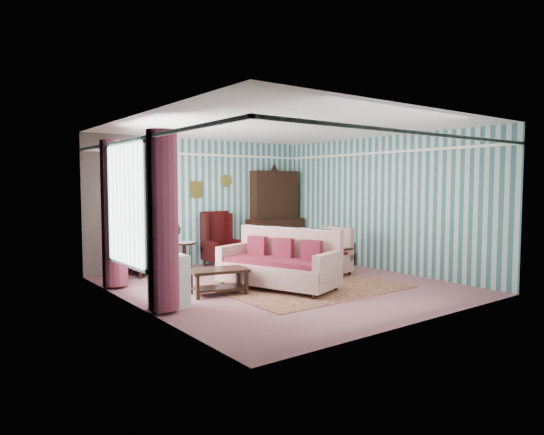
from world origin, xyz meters
TOP-DOWN VIEW (x-y plane):
  - floor at (0.00, 0.00)m, footprint 6.00×6.00m
  - room_shell at (-0.62, 0.18)m, footprint 5.53×6.02m
  - bookcase at (-1.35, 2.84)m, footprint 0.80×0.28m
  - dresser_hutch at (1.90, 2.72)m, footprint 1.50×0.56m
  - wingback_left at (-1.60, 2.45)m, footprint 0.76×0.80m
  - wingback_right at (0.15, 2.45)m, footprint 0.76×0.80m
  - seated_woman at (-1.60, 2.45)m, footprint 0.44×0.40m
  - round_side_table at (-0.70, 2.60)m, footprint 0.50×0.50m
  - nest_table at (2.47, 0.90)m, footprint 0.45×0.38m
  - plant_stand at (-2.40, -0.30)m, footprint 0.55×0.35m
  - rug at (0.30, -0.30)m, footprint 3.20×2.60m
  - sofa at (-0.22, -0.15)m, footprint 1.70×2.38m
  - floral_armchair at (1.35, 0.20)m, footprint 0.97×0.92m
  - coffee_table at (-1.34, 0.06)m, footprint 1.06×0.75m
  - potted_plant_a at (-2.44, -0.38)m, footprint 0.39×0.35m
  - potted_plant_b at (-2.30, -0.24)m, footprint 0.32×0.29m
  - potted_plant_c at (-2.48, -0.23)m, footprint 0.31×0.31m

SIDE VIEW (x-z plane):
  - floor at x=0.00m, z-range 0.00..0.00m
  - rug at x=0.30m, z-range 0.00..0.01m
  - coffee_table at x=-1.34m, z-range 0.00..0.44m
  - nest_table at x=2.47m, z-range 0.00..0.54m
  - round_side_table at x=-0.70m, z-range 0.00..0.60m
  - plant_stand at x=-2.40m, z-range 0.00..0.80m
  - floral_armchair at x=1.35m, z-range 0.00..0.92m
  - sofa at x=-0.22m, z-range 0.00..1.12m
  - seated_woman at x=-1.60m, z-range 0.00..1.18m
  - wingback_left at x=-1.60m, z-range 0.00..1.25m
  - wingback_right at x=0.15m, z-range 0.00..1.25m
  - potted_plant_a at x=-2.44m, z-range 0.80..1.17m
  - potted_plant_c at x=-2.48m, z-range 0.80..1.21m
  - potted_plant_b at x=-2.30m, z-range 0.80..1.26m
  - bookcase at x=-1.35m, z-range 0.00..2.24m
  - dresser_hutch at x=1.90m, z-range 0.00..2.36m
  - room_shell at x=-0.62m, z-range 0.55..3.46m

